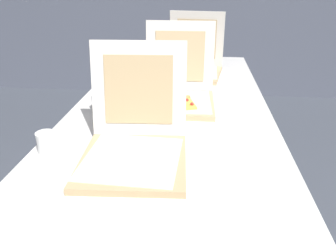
{
  "coord_description": "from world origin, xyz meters",
  "views": [
    {
      "loc": [
        0.12,
        -0.57,
        1.32
      ],
      "look_at": [
        0.02,
        0.48,
        0.82
      ],
      "focal_mm": 34.07,
      "sensor_mm": 36.0,
      "label": 1
    }
  ],
  "objects_px": {
    "pizza_box_front": "(134,144)",
    "cup_white_mid": "(99,103)",
    "table": "(167,130)",
    "cup_white_near_left": "(46,142)",
    "cup_white_far": "(144,82)",
    "pizza_box_middle": "(178,92)",
    "pizza_box_back": "(193,65)"
  },
  "relations": [
    {
      "from": "table",
      "to": "pizza_box_middle",
      "type": "relative_size",
      "value": 5.96
    },
    {
      "from": "table",
      "to": "cup_white_far",
      "type": "xyz_separation_m",
      "value": [
        -0.17,
        0.41,
        0.08
      ]
    },
    {
      "from": "pizza_box_front",
      "to": "pizza_box_back",
      "type": "bearing_deg",
      "value": 77.63
    },
    {
      "from": "pizza_box_back",
      "to": "cup_white_mid",
      "type": "distance_m",
      "value": 0.76
    },
    {
      "from": "pizza_box_back",
      "to": "cup_white_far",
      "type": "distance_m",
      "value": 0.4
    },
    {
      "from": "table",
      "to": "cup_white_near_left",
      "type": "height_order",
      "value": "cup_white_near_left"
    },
    {
      "from": "cup_white_mid",
      "to": "cup_white_near_left",
      "type": "bearing_deg",
      "value": -100.7
    },
    {
      "from": "pizza_box_front",
      "to": "cup_white_near_left",
      "type": "distance_m",
      "value": 0.31
    },
    {
      "from": "pizza_box_middle",
      "to": "cup_white_near_left",
      "type": "height_order",
      "value": "pizza_box_middle"
    },
    {
      "from": "table",
      "to": "cup_white_near_left",
      "type": "relative_size",
      "value": 32.34
    },
    {
      "from": "pizza_box_back",
      "to": "cup_white_near_left",
      "type": "relative_size",
      "value": 5.28
    },
    {
      "from": "table",
      "to": "cup_white_far",
      "type": "relative_size",
      "value": 32.34
    },
    {
      "from": "pizza_box_back",
      "to": "cup_white_far",
      "type": "relative_size",
      "value": 5.28
    },
    {
      "from": "cup_white_far",
      "to": "cup_white_near_left",
      "type": "relative_size",
      "value": 1.0
    },
    {
      "from": "cup_white_near_left",
      "to": "pizza_box_back",
      "type": "bearing_deg",
      "value": 65.0
    },
    {
      "from": "pizza_box_middle",
      "to": "pizza_box_back",
      "type": "relative_size",
      "value": 1.03
    },
    {
      "from": "pizza_box_back",
      "to": "pizza_box_middle",
      "type": "bearing_deg",
      "value": -87.96
    },
    {
      "from": "pizza_box_front",
      "to": "cup_white_mid",
      "type": "xyz_separation_m",
      "value": [
        -0.24,
        0.39,
        -0.02
      ]
    },
    {
      "from": "pizza_box_front",
      "to": "cup_white_far",
      "type": "height_order",
      "value": "pizza_box_front"
    },
    {
      "from": "cup_white_mid",
      "to": "cup_white_far",
      "type": "height_order",
      "value": "same"
    },
    {
      "from": "table",
      "to": "pizza_box_back",
      "type": "xyz_separation_m",
      "value": [
        0.09,
        0.72,
        0.1
      ]
    },
    {
      "from": "pizza_box_front",
      "to": "cup_white_mid",
      "type": "height_order",
      "value": "pizza_box_front"
    },
    {
      "from": "pizza_box_front",
      "to": "cup_white_near_left",
      "type": "relative_size",
      "value": 5.83
    },
    {
      "from": "pizza_box_front",
      "to": "pizza_box_middle",
      "type": "height_order",
      "value": "pizza_box_middle"
    },
    {
      "from": "cup_white_near_left",
      "to": "cup_white_mid",
      "type": "bearing_deg",
      "value": 79.3
    },
    {
      "from": "pizza_box_front",
      "to": "pizza_box_back",
      "type": "distance_m",
      "value": 1.05
    },
    {
      "from": "pizza_box_front",
      "to": "cup_white_far",
      "type": "bearing_deg",
      "value": 93.92
    },
    {
      "from": "pizza_box_middle",
      "to": "cup_white_mid",
      "type": "height_order",
      "value": "pizza_box_middle"
    },
    {
      "from": "table",
      "to": "cup_white_near_left",
      "type": "bearing_deg",
      "value": -142.42
    },
    {
      "from": "pizza_box_middle",
      "to": "cup_white_far",
      "type": "relative_size",
      "value": 5.43
    },
    {
      "from": "table",
      "to": "pizza_box_back",
      "type": "distance_m",
      "value": 0.73
    },
    {
      "from": "cup_white_mid",
      "to": "pizza_box_back",
      "type": "bearing_deg",
      "value": 57.66
    }
  ]
}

